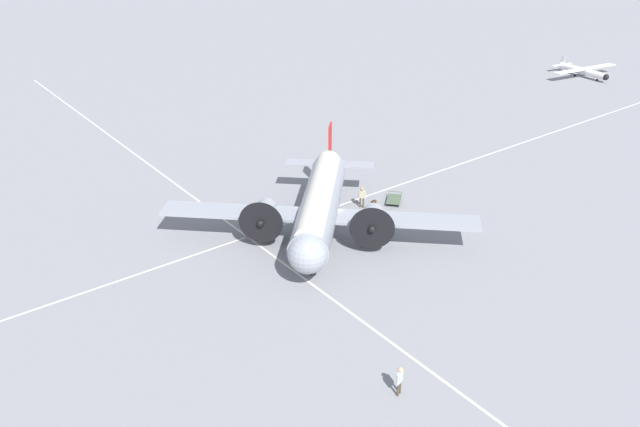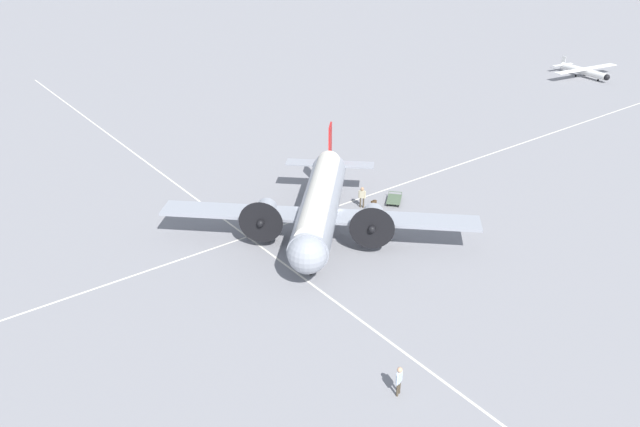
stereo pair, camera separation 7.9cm
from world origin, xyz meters
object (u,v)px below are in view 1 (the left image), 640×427
(suitcase_near_door, at_px, (374,204))
(baggage_cart, at_px, (394,199))
(passenger_boarding, at_px, (362,195))
(light_aircraft_distant, at_px, (584,71))
(crew_foreground, at_px, (400,378))
(traffic_cone, at_px, (313,237))
(airliner_main, at_px, (319,206))

(suitcase_near_door, height_order, baggage_cart, suitcase_near_door)
(passenger_boarding, height_order, light_aircraft_distant, light_aircraft_distant)
(crew_foreground, xyz_separation_m, suitcase_near_door, (-13.46, -17.03, -0.79))
(suitcase_near_door, height_order, light_aircraft_distant, light_aircraft_distant)
(crew_foreground, bearing_deg, passenger_boarding, 31.49)
(baggage_cart, bearing_deg, traffic_cone, -34.31)
(suitcase_near_door, xyz_separation_m, baggage_cart, (-1.90, 0.40, -0.00))
(passenger_boarding, relative_size, light_aircraft_distant, 0.16)
(crew_foreground, xyz_separation_m, light_aircraft_distant, (-65.07, -30.32, -0.19))
(baggage_cart, bearing_deg, crew_foreground, 6.21)
(airliner_main, height_order, baggage_cart, airliner_main)
(airliner_main, height_order, suitcase_near_door, airliner_main)
(airliner_main, bearing_deg, light_aircraft_distant, 147.81)
(crew_foreground, relative_size, traffic_cone, 3.13)
(crew_foreground, height_order, light_aircraft_distant, light_aircraft_distant)
(baggage_cart, height_order, traffic_cone, baggage_cart)
(light_aircraft_distant, bearing_deg, traffic_cone, -67.15)
(crew_foreground, height_order, traffic_cone, crew_foreground)
(crew_foreground, height_order, passenger_boarding, passenger_boarding)
(light_aircraft_distant, xyz_separation_m, traffic_cone, (58.89, 14.77, -0.61))
(suitcase_near_door, bearing_deg, passenger_boarding, -31.35)
(passenger_boarding, height_order, baggage_cart, passenger_boarding)
(baggage_cart, bearing_deg, light_aircraft_distant, 154.34)
(passenger_boarding, relative_size, traffic_cone, 3.23)
(crew_foreground, distance_m, passenger_boarding, 21.61)
(traffic_cone, bearing_deg, crew_foreground, 68.34)
(passenger_boarding, distance_m, traffic_cone, 6.80)
(crew_foreground, distance_m, suitcase_near_door, 21.72)
(suitcase_near_door, height_order, traffic_cone, suitcase_near_door)
(airliner_main, height_order, crew_foreground, airliner_main)
(passenger_boarding, xyz_separation_m, light_aircraft_distant, (-52.45, -12.77, -0.23))
(passenger_boarding, bearing_deg, airliner_main, -107.61)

